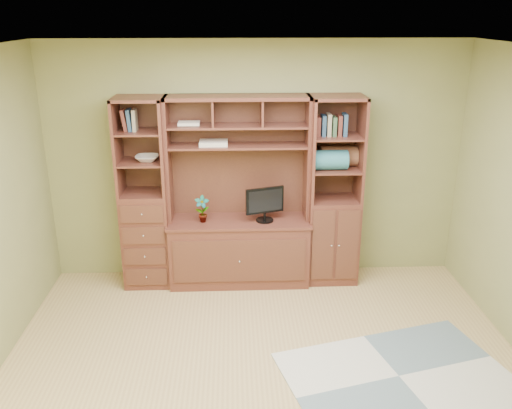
{
  "coord_description": "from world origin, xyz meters",
  "views": [
    {
      "loc": [
        -0.24,
        -3.7,
        2.87
      ],
      "look_at": [
        -0.03,
        1.2,
        1.1
      ],
      "focal_mm": 38.0,
      "sensor_mm": 36.0,
      "label": 1
    }
  ],
  "objects_px": {
    "center_hutch": "(239,194)",
    "left_tower": "(144,194)",
    "right_tower": "(334,192)",
    "monitor": "(265,198)"
  },
  "relations": [
    {
      "from": "center_hutch",
      "to": "right_tower",
      "type": "relative_size",
      "value": 1.0
    },
    {
      "from": "center_hutch",
      "to": "monitor",
      "type": "bearing_deg",
      "value": -7.2
    },
    {
      "from": "left_tower",
      "to": "right_tower",
      "type": "height_order",
      "value": "same"
    },
    {
      "from": "right_tower",
      "to": "monitor",
      "type": "relative_size",
      "value": 3.96
    },
    {
      "from": "right_tower",
      "to": "monitor",
      "type": "xyz_separation_m",
      "value": [
        -0.75,
        -0.07,
        -0.04
      ]
    },
    {
      "from": "left_tower",
      "to": "monitor",
      "type": "xyz_separation_m",
      "value": [
        1.28,
        -0.07,
        -0.04
      ]
    },
    {
      "from": "center_hutch",
      "to": "left_tower",
      "type": "height_order",
      "value": "same"
    },
    {
      "from": "center_hutch",
      "to": "left_tower",
      "type": "bearing_deg",
      "value": 177.71
    },
    {
      "from": "monitor",
      "to": "center_hutch",
      "type": "bearing_deg",
      "value": 154.67
    },
    {
      "from": "center_hutch",
      "to": "left_tower",
      "type": "distance_m",
      "value": 1.0
    }
  ]
}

